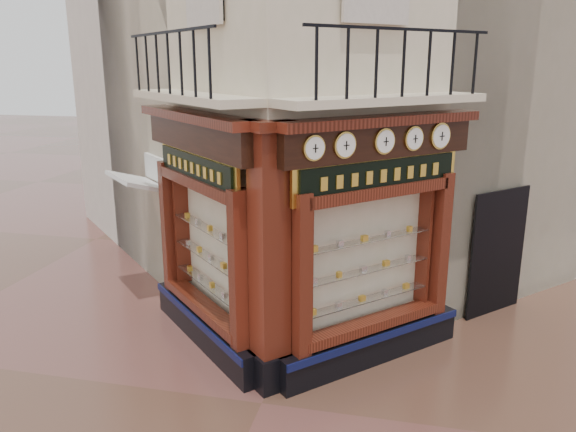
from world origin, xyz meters
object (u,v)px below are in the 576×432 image
(clock_a, at_px, (314,148))
(clock_b, at_px, (345,145))
(clock_d, at_px, (414,139))
(clock_c, at_px, (384,141))
(clock_e, at_px, (440,136))
(signboard_left, at_px, (196,167))
(signboard_right, at_px, (381,175))
(corner_pilaster, at_px, (269,264))
(awning, at_px, (146,297))

(clock_a, xyz_separation_m, clock_b, (0.37, 0.37, -0.00))
(clock_d, bearing_deg, clock_c, 180.00)
(clock_a, bearing_deg, clock_e, 0.00)
(clock_d, relative_size, signboard_left, 0.18)
(signboard_left, distance_m, signboard_right, 2.92)
(clock_c, xyz_separation_m, clock_d, (0.41, 0.41, 0.00))
(clock_c, distance_m, clock_e, 1.15)
(corner_pilaster, distance_m, clock_a, 1.79)
(clock_e, xyz_separation_m, awning, (-5.68, 0.95, -3.62))
(corner_pilaster, distance_m, clock_c, 2.42)
(clock_c, relative_size, clock_e, 0.91)
(awning, height_order, signboard_left, signboard_left)
(clock_e, distance_m, signboard_right, 1.22)
(clock_c, xyz_separation_m, clock_e, (0.81, 0.81, 0.00))
(clock_b, relative_size, clock_e, 0.91)
(clock_c, xyz_separation_m, awning, (-4.87, 1.76, -3.62))
(clock_c, bearing_deg, corner_pilaster, 165.88)
(clock_c, relative_size, awning, 0.25)
(clock_a, relative_size, awning, 0.23)
(awning, bearing_deg, clock_b, -162.53)
(clock_a, height_order, clock_c, clock_c)
(corner_pilaster, bearing_deg, clock_d, -10.61)
(corner_pilaster, bearing_deg, clock_a, -43.11)
(corner_pilaster, relative_size, clock_a, 11.40)
(clock_d, height_order, signboard_right, clock_d)
(signboard_right, bearing_deg, clock_c, -115.53)
(clock_b, distance_m, signboard_left, 2.58)
(clock_b, height_order, clock_c, clock_c)
(corner_pilaster, bearing_deg, clock_b, -23.65)
(clock_b, bearing_deg, clock_a, -180.00)
(corner_pilaster, xyz_separation_m, signboard_left, (-1.46, 1.01, 1.15))
(clock_e, distance_m, signboard_left, 3.87)
(clock_b, bearing_deg, clock_c, 0.00)
(clock_d, bearing_deg, signboard_right, 168.20)
(clock_b, bearing_deg, clock_e, 0.00)
(clock_e, bearing_deg, clock_b, -180.00)
(clock_e, xyz_separation_m, signboard_left, (-3.78, -0.70, -0.52))
(clock_a, height_order, signboard_right, clock_a)
(corner_pilaster, xyz_separation_m, clock_b, (0.99, 0.39, 1.67))
(corner_pilaster, height_order, clock_c, corner_pilaster)
(clock_a, bearing_deg, signboard_right, 4.88)
(corner_pilaster, bearing_deg, awning, 96.70)
(signboard_left, height_order, signboard_right, signboard_right)
(corner_pilaster, bearing_deg, signboard_left, 100.25)
(corner_pilaster, height_order, clock_d, corner_pilaster)
(clock_a, relative_size, signboard_right, 0.15)
(clock_c, relative_size, clock_d, 1.02)
(clock_d, relative_size, clock_e, 0.90)
(corner_pilaster, distance_m, signboard_left, 2.12)
(clock_b, xyz_separation_m, signboard_left, (-2.45, 0.63, -0.52))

